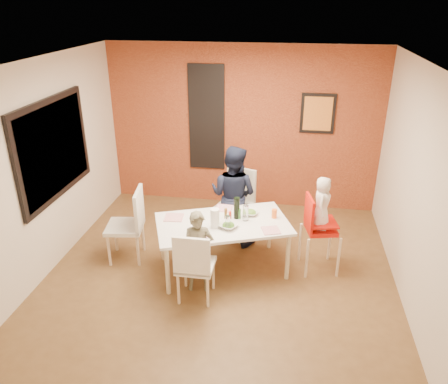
% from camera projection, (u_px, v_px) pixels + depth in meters
% --- Properties ---
extents(ground, '(4.50, 4.50, 0.00)m').
position_uv_depth(ground, '(220.00, 273.00, 5.78)').
color(ground, brown).
rests_on(ground, ground).
extents(ceiling, '(4.50, 4.50, 0.02)m').
position_uv_depth(ceiling, '(220.00, 63.00, 4.67)').
color(ceiling, white).
rests_on(ceiling, wall_back).
extents(wall_back, '(4.50, 0.02, 2.70)m').
position_uv_depth(wall_back, '(243.00, 128.00, 7.25)').
color(wall_back, beige).
rests_on(wall_back, ground).
extents(wall_front, '(4.50, 0.02, 2.70)m').
position_uv_depth(wall_front, '(169.00, 296.00, 3.20)').
color(wall_front, beige).
rests_on(wall_front, ground).
extents(wall_left, '(0.02, 4.50, 2.70)m').
position_uv_depth(wall_left, '(46.00, 169.00, 5.55)').
color(wall_left, beige).
rests_on(wall_left, ground).
extents(wall_right, '(0.02, 4.50, 2.70)m').
position_uv_depth(wall_right, '(417.00, 192.00, 4.90)').
color(wall_right, beige).
rests_on(wall_right, ground).
extents(brick_accent_wall, '(4.50, 0.02, 2.70)m').
position_uv_depth(brick_accent_wall, '(242.00, 128.00, 7.23)').
color(brick_accent_wall, maroon).
rests_on(brick_accent_wall, ground).
extents(picture_window_frame, '(0.05, 1.70, 1.30)m').
position_uv_depth(picture_window_frame, '(54.00, 149.00, 5.64)').
color(picture_window_frame, black).
rests_on(picture_window_frame, wall_left).
extents(picture_window_pane, '(0.02, 1.55, 1.15)m').
position_uv_depth(picture_window_pane, '(55.00, 149.00, 5.64)').
color(picture_window_pane, black).
rests_on(picture_window_pane, wall_left).
extents(glassblock_strip, '(0.55, 0.03, 1.70)m').
position_uv_depth(glassblock_strip, '(207.00, 118.00, 7.24)').
color(glassblock_strip, '#B4BFC4').
rests_on(glassblock_strip, wall_back).
extents(glassblock_surround, '(0.60, 0.03, 1.76)m').
position_uv_depth(glassblock_surround, '(207.00, 118.00, 7.24)').
color(glassblock_surround, black).
rests_on(glassblock_surround, wall_back).
extents(art_print_frame, '(0.54, 0.03, 0.64)m').
position_uv_depth(art_print_frame, '(318.00, 114.00, 6.91)').
color(art_print_frame, black).
rests_on(art_print_frame, wall_back).
extents(art_print_canvas, '(0.44, 0.01, 0.54)m').
position_uv_depth(art_print_canvas, '(318.00, 114.00, 6.90)').
color(art_print_canvas, orange).
rests_on(art_print_canvas, wall_back).
extents(dining_table, '(1.90, 1.47, 0.70)m').
position_uv_depth(dining_table, '(223.00, 227.00, 5.62)').
color(dining_table, white).
rests_on(dining_table, ground).
extents(chair_near, '(0.43, 0.43, 0.93)m').
position_uv_depth(chair_near, '(194.00, 264.00, 5.06)').
color(chair_near, white).
rests_on(chair_near, ground).
extents(chair_far, '(0.61, 0.61, 1.02)m').
position_uv_depth(chair_far, '(238.00, 198.00, 6.56)').
color(chair_far, silver).
rests_on(chair_far, ground).
extents(chair_left, '(0.55, 0.55, 1.03)m').
position_uv_depth(chair_left, '(131.00, 221.00, 5.89)').
color(chair_left, silver).
rests_on(chair_left, ground).
extents(high_chair, '(0.53, 0.53, 1.06)m').
position_uv_depth(high_chair, '(317.00, 226.00, 5.63)').
color(high_chair, red).
rests_on(high_chair, ground).
extents(child_near, '(0.42, 0.31, 1.06)m').
position_uv_depth(child_near, '(198.00, 252.00, 5.27)').
color(child_near, brown).
rests_on(child_near, ground).
extents(child_far, '(0.86, 0.75, 1.48)m').
position_uv_depth(child_far, '(233.00, 195.00, 6.28)').
color(child_far, black).
rests_on(child_far, ground).
extents(toddler, '(0.27, 0.37, 0.70)m').
position_uv_depth(toddler, '(322.00, 203.00, 5.50)').
color(toddler, white).
rests_on(toddler, high_chair).
extents(plate_near_left, '(0.25, 0.25, 0.01)m').
position_uv_depth(plate_near_left, '(197.00, 241.00, 5.17)').
color(plate_near_left, white).
rests_on(plate_near_left, dining_table).
extents(plate_far_mid, '(0.24, 0.24, 0.01)m').
position_uv_depth(plate_far_mid, '(224.00, 208.00, 5.97)').
color(plate_far_mid, white).
rests_on(plate_far_mid, dining_table).
extents(plate_near_right, '(0.27, 0.27, 0.01)m').
position_uv_depth(plate_near_right, '(271.00, 230.00, 5.41)').
color(plate_near_right, white).
rests_on(plate_near_right, dining_table).
extents(plate_far_left, '(0.26, 0.26, 0.01)m').
position_uv_depth(plate_far_left, '(174.00, 217.00, 5.72)').
color(plate_far_left, white).
rests_on(plate_far_left, dining_table).
extents(salad_bowl_a, '(0.31, 0.31, 0.06)m').
position_uv_depth(salad_bowl_a, '(228.00, 225.00, 5.47)').
color(salad_bowl_a, white).
rests_on(salad_bowl_a, dining_table).
extents(salad_bowl_b, '(0.23, 0.23, 0.05)m').
position_uv_depth(salad_bowl_b, '(250.00, 213.00, 5.80)').
color(salad_bowl_b, white).
rests_on(salad_bowl_b, dining_table).
extents(wine_bottle, '(0.08, 0.08, 0.29)m').
position_uv_depth(wine_bottle, '(237.00, 208.00, 5.65)').
color(wine_bottle, black).
rests_on(wine_bottle, dining_table).
extents(wine_glass_a, '(0.06, 0.06, 0.19)m').
position_uv_depth(wine_glass_a, '(228.00, 223.00, 5.40)').
color(wine_glass_a, white).
rests_on(wine_glass_a, dining_table).
extents(wine_glass_b, '(0.07, 0.07, 0.21)m').
position_uv_depth(wine_glass_b, '(246.00, 213.00, 5.61)').
color(wine_glass_b, white).
rests_on(wine_glass_b, dining_table).
extents(paper_towel_roll, '(0.11, 0.11, 0.26)m').
position_uv_depth(paper_towel_roll, '(215.00, 218.00, 5.43)').
color(paper_towel_roll, white).
rests_on(paper_towel_roll, dining_table).
extents(condiment_red, '(0.04, 0.04, 0.15)m').
position_uv_depth(condiment_red, '(230.00, 217.00, 5.59)').
color(condiment_red, red).
rests_on(condiment_red, dining_table).
extents(condiment_green, '(0.04, 0.04, 0.14)m').
position_uv_depth(condiment_green, '(239.00, 214.00, 5.67)').
color(condiment_green, '#347D29').
rests_on(condiment_green, dining_table).
extents(condiment_brown, '(0.04, 0.04, 0.15)m').
position_uv_depth(condiment_brown, '(226.00, 214.00, 5.66)').
color(condiment_brown, brown).
rests_on(condiment_brown, dining_table).
extents(sippy_cup, '(0.07, 0.07, 0.12)m').
position_uv_depth(sippy_cup, '(274.00, 214.00, 5.70)').
color(sippy_cup, orange).
rests_on(sippy_cup, dining_table).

